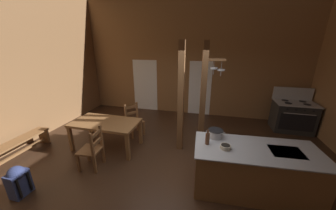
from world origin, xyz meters
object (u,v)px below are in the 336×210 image
at_px(ladderback_chair_near_window, 134,120).
at_px(ladderback_chair_by_post, 92,149).
at_px(stove_range, 292,116).
at_px(dining_table, 106,125).
at_px(bench_along_left_wall, 18,146).
at_px(kitchen_island, 253,170).
at_px(backpack, 18,180).
at_px(bottle_tall_on_counter, 207,138).
at_px(stockpot_on_counter, 215,133).
at_px(mixing_bowl_on_counter, 225,147).

height_order(ladderback_chair_near_window, ladderback_chair_by_post, same).
distance_m(stove_range, dining_table, 5.65).
bearing_deg(bench_along_left_wall, kitchen_island, 2.84).
xyz_separation_m(ladderback_chair_by_post, backpack, (-0.82, -1.01, -0.14)).
bearing_deg(stove_range, kitchen_island, -119.35).
bearing_deg(bottle_tall_on_counter, bench_along_left_wall, -177.22).
bearing_deg(ladderback_chair_by_post, ladderback_chair_near_window, 82.15).
bearing_deg(dining_table, kitchen_island, -10.86).
bearing_deg(stockpot_on_counter, bench_along_left_wall, -173.40).
bearing_deg(kitchen_island, ladderback_chair_by_post, -177.27).
height_order(stove_range, mixing_bowl_on_counter, stove_range).
distance_m(dining_table, ladderback_chair_by_post, 0.86).
relative_size(dining_table, stockpot_on_counter, 4.70).
bearing_deg(dining_table, bottle_tall_on_counter, -15.33).
height_order(stove_range, dining_table, stove_range).
bearing_deg(bottle_tall_on_counter, stockpot_on_counter, 65.39).
height_order(mixing_bowl_on_counter, bottle_tall_on_counter, bottle_tall_on_counter).
bearing_deg(bottle_tall_on_counter, stove_range, 50.06).
bearing_deg(backpack, mixing_bowl_on_counter, 16.27).
relative_size(kitchen_island, backpack, 3.72).
distance_m(kitchen_island, ladderback_chair_by_post, 3.30).
bearing_deg(dining_table, bench_along_left_wall, -153.36).
relative_size(kitchen_island, mixing_bowl_on_counter, 11.76).
bearing_deg(stockpot_on_counter, ladderback_chair_near_window, 151.84).
xyz_separation_m(ladderback_chair_near_window, backpack, (-1.05, -2.68, -0.14)).
distance_m(backpack, bottle_tall_on_counter, 3.50).
bearing_deg(dining_table, stove_range, 24.46).
relative_size(ladderback_chair_by_post, stockpot_on_counter, 2.62).
relative_size(backpack, mixing_bowl_on_counter, 3.16).
relative_size(stockpot_on_counter, bottle_tall_on_counter, 1.27).
xyz_separation_m(dining_table, bottle_tall_on_counter, (2.59, -0.71, 0.34)).
bearing_deg(dining_table, backpack, -109.70).
bearing_deg(bench_along_left_wall, dining_table, 26.64).
height_order(backpack, mixing_bowl_on_counter, mixing_bowl_on_counter).
bearing_deg(backpack, bottle_tall_on_counter, 19.00).
height_order(bench_along_left_wall, bottle_tall_on_counter, bottle_tall_on_counter).
distance_m(ladderback_chair_by_post, mixing_bowl_on_counter, 2.79).
bearing_deg(dining_table, ladderback_chair_by_post, -78.75).
bearing_deg(mixing_bowl_on_counter, bottle_tall_on_counter, 166.44).
distance_m(ladderback_chair_near_window, backpack, 2.88).
relative_size(backpack, bottle_tall_on_counter, 2.09).
relative_size(ladderback_chair_by_post, backpack, 1.59).
height_order(kitchen_island, ladderback_chair_near_window, ladderback_chair_near_window).
bearing_deg(stockpot_on_counter, backpack, -157.10).
relative_size(dining_table, mixing_bowl_on_counter, 9.03).
xyz_separation_m(kitchen_island, bench_along_left_wall, (-5.30, -0.26, -0.13)).
xyz_separation_m(kitchen_island, mixing_bowl_on_counter, (-0.55, -0.12, 0.48)).
relative_size(stove_range, ladderback_chair_near_window, 1.39).
bearing_deg(mixing_bowl_on_counter, ladderback_chair_near_window, 146.84).
bearing_deg(mixing_bowl_on_counter, dining_table, 164.86).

